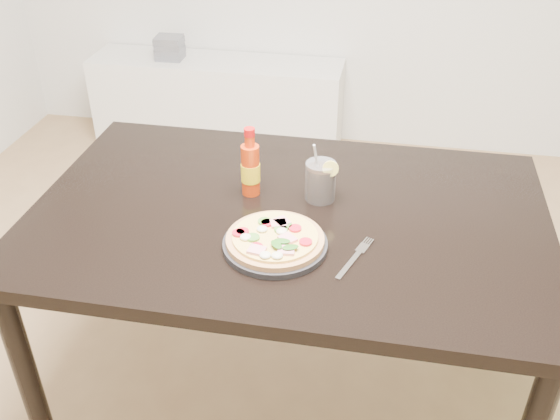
% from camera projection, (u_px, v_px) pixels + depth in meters
% --- Properties ---
extents(dining_table, '(1.40, 0.90, 0.75)m').
position_uv_depth(dining_table, '(288.00, 236.00, 1.74)').
color(dining_table, black).
rests_on(dining_table, ground).
extents(plate, '(0.26, 0.26, 0.02)m').
position_uv_depth(plate, '(275.00, 245.00, 1.55)').
color(plate, black).
rests_on(plate, dining_table).
extents(pizza, '(0.24, 0.24, 0.03)m').
position_uv_depth(pizza, '(275.00, 238.00, 1.54)').
color(pizza, tan).
rests_on(pizza, plate).
extents(hot_sauce_bottle, '(0.06, 0.06, 0.20)m').
position_uv_depth(hot_sauce_bottle, '(250.00, 168.00, 1.73)').
color(hot_sauce_bottle, red).
rests_on(hot_sauce_bottle, dining_table).
extents(cola_cup, '(0.09, 0.09, 0.17)m').
position_uv_depth(cola_cup, '(321.00, 182.00, 1.72)').
color(cola_cup, black).
rests_on(cola_cup, dining_table).
extents(fork, '(0.08, 0.18, 0.00)m').
position_uv_depth(fork, '(356.00, 257.00, 1.52)').
color(fork, silver).
rests_on(fork, dining_table).
extents(media_console, '(1.40, 0.34, 0.50)m').
position_uv_depth(media_console, '(218.00, 103.00, 3.55)').
color(media_console, white).
rests_on(media_console, ground).
extents(cd_stack, '(0.14, 0.12, 0.13)m').
position_uv_depth(cd_stack, '(170.00, 48.00, 3.40)').
color(cd_stack, slate).
rests_on(cd_stack, media_console).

